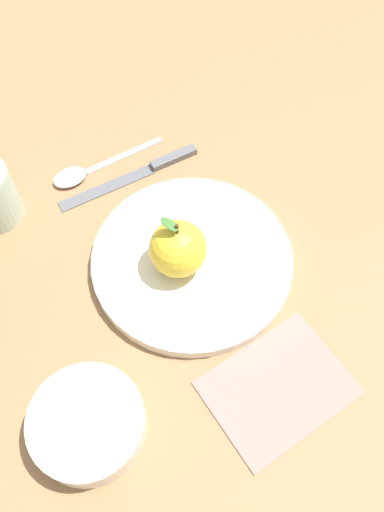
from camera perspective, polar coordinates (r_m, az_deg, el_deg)
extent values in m
plane|color=olive|center=(0.67, -1.84, -0.72)|extent=(2.40, 2.40, 0.00)
cylinder|color=silver|center=(0.66, 0.00, -0.49)|extent=(0.25, 0.25, 0.02)
torus|color=silver|center=(0.66, 0.00, -0.28)|extent=(0.25, 0.25, 0.01)
sphere|color=gold|center=(0.62, -1.53, 0.79)|extent=(0.07, 0.07, 0.07)
cylinder|color=#4C3319|center=(0.58, -1.62, 2.92)|extent=(0.00, 0.00, 0.02)
ellipsoid|color=#386628|center=(0.58, -2.54, 3.51)|extent=(0.03, 0.02, 0.01)
cylinder|color=silver|center=(0.58, -10.90, -17.70)|extent=(0.12, 0.12, 0.04)
torus|color=silver|center=(0.57, -11.16, -17.35)|extent=(0.12, 0.12, 0.01)
cylinder|color=#B7AF9F|center=(0.57, -11.13, -17.39)|extent=(0.10, 0.10, 0.01)
cube|color=#59595E|center=(0.74, -9.24, 7.40)|extent=(0.10, 0.12, 0.00)
cube|color=#59595E|center=(0.76, -2.01, 10.66)|extent=(0.05, 0.06, 0.01)
ellipsoid|color=silver|center=(0.76, -13.18, 8.36)|extent=(0.06, 0.06, 0.01)
cube|color=silver|center=(0.78, -7.40, 10.88)|extent=(0.08, 0.11, 0.01)
cube|color=gray|center=(0.61, 9.37, -13.94)|extent=(0.18, 0.19, 0.00)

